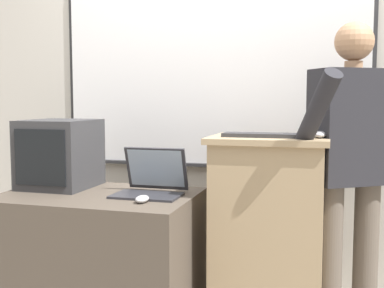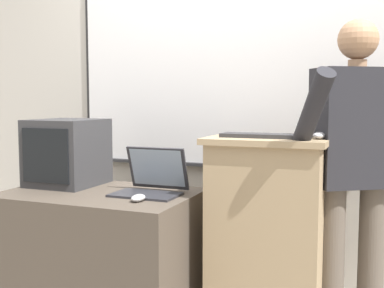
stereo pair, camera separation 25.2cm
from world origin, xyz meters
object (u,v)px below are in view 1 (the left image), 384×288
Objects in this scene: person_presenter at (351,157)px; computer_mouse_by_keyboard at (320,135)px; laptop at (152,180)px; computer_mouse_by_laptop at (142,199)px; crt_monitor at (60,154)px; side_desk at (100,260)px; lectern_podium at (268,233)px; wireless_keyboard at (265,135)px.

computer_mouse_by_keyboard is (-0.15, -0.15, 0.12)m from person_presenter.
laptop reaches higher than computer_mouse_by_laptop.
person_presenter reaches higher than computer_mouse_by_laptop.
person_presenter is at bearing 7.38° from crt_monitor.
crt_monitor reaches higher than side_desk.
laptop is at bearing -166.35° from lectern_podium.
computer_mouse_by_keyboard is at bearing 8.61° from side_desk.
side_desk is 0.64m from crt_monitor.
laptop is 0.86× the size of crt_monitor.
side_desk is 0.63× the size of person_presenter.
computer_mouse_by_keyboard is at bearing 2.03° from crt_monitor.
laptop is at bearing -4.28° from crt_monitor.
person_presenter reaches higher than laptop.
lectern_podium is 0.70m from computer_mouse_by_laptop.
crt_monitor is at bearing -175.02° from lectern_podium.
computer_mouse_by_keyboard reaches higher than computer_mouse_by_laptop.
crt_monitor is (-0.57, 0.04, 0.12)m from laptop.
wireless_keyboard reaches higher than lectern_podium.
person_presenter is at bearing 44.79° from computer_mouse_by_keyboard.
laptop is at bearing -171.94° from wireless_keyboard.
computer_mouse_by_keyboard reaches higher than wireless_keyboard.
lectern_podium is at bearing 4.98° from crt_monitor.
side_desk is 0.50m from computer_mouse_by_laptop.
lectern_podium is 10.26× the size of computer_mouse_by_keyboard.
laptop is 0.63m from wireless_keyboard.
laptop is (0.27, 0.08, 0.44)m from side_desk.
lectern_podium is 0.59m from computer_mouse_by_keyboard.
side_desk is at bearing -171.39° from computer_mouse_by_keyboard.
computer_mouse_by_laptop is (-0.55, -0.30, -0.30)m from wireless_keyboard.
computer_mouse_by_laptop is (-0.56, -0.36, 0.22)m from lectern_podium.
lectern_podium is at bearing 168.43° from computer_mouse_by_keyboard.
person_presenter is 3.81× the size of wireless_keyboard.
person_presenter is at bearing 14.11° from lectern_podium.
person_presenter is (0.40, 0.10, 0.40)m from lectern_podium.
person_presenter is at bearing 25.54° from computer_mouse_by_laptop.
laptop reaches higher than side_desk.
computer_mouse_by_laptop is (0.30, -0.14, 0.38)m from side_desk.
laptop is at bearing 15.54° from side_desk.
side_desk is 0.52m from laptop.
computer_mouse_by_keyboard is (0.25, -0.05, 0.53)m from lectern_podium.
person_presenter is at bearing 14.21° from side_desk.
laptop is at bearing -173.72° from computer_mouse_by_keyboard.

